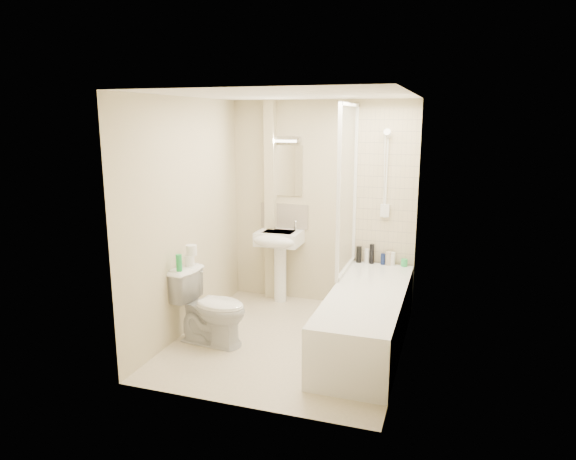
% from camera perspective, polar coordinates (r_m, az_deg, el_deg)
% --- Properties ---
extents(floor, '(2.50, 2.50, 0.00)m').
position_cam_1_polar(floor, '(5.27, 0.10, -12.24)').
color(floor, beige).
rests_on(floor, ground).
extents(wall_back, '(2.20, 0.02, 2.40)m').
position_cam_1_polar(wall_back, '(6.08, 3.76, 2.91)').
color(wall_back, beige).
rests_on(wall_back, ground).
extents(wall_left, '(0.02, 2.50, 2.40)m').
position_cam_1_polar(wall_left, '(5.33, -11.21, 1.37)').
color(wall_left, beige).
rests_on(wall_left, ground).
extents(wall_right, '(0.02, 2.50, 2.40)m').
position_cam_1_polar(wall_right, '(4.68, 13.01, -0.23)').
color(wall_right, beige).
rests_on(wall_right, ground).
extents(ceiling, '(2.20, 2.50, 0.02)m').
position_cam_1_polar(ceiling, '(4.80, 0.11, 14.81)').
color(ceiling, white).
rests_on(ceiling, wall_back).
extents(tile_back, '(0.70, 0.01, 1.75)m').
position_cam_1_polar(tile_back, '(5.89, 10.86, 4.63)').
color(tile_back, beige).
rests_on(tile_back, wall_back).
extents(tile_right, '(0.01, 2.10, 1.75)m').
position_cam_1_polar(tile_right, '(4.79, 13.17, 2.79)').
color(tile_right, beige).
rests_on(tile_right, wall_right).
extents(pipe_boxing, '(0.12, 0.12, 2.40)m').
position_cam_1_polar(pipe_boxing, '(6.20, -1.94, 3.12)').
color(pipe_boxing, beige).
rests_on(pipe_boxing, ground).
extents(splashback, '(0.60, 0.02, 0.30)m').
position_cam_1_polar(splashback, '(6.23, -0.42, 1.57)').
color(splashback, beige).
rests_on(splashback, wall_back).
extents(mirror, '(0.46, 0.01, 0.60)m').
position_cam_1_polar(mirror, '(6.15, -0.43, 6.61)').
color(mirror, white).
rests_on(mirror, wall_back).
extents(strip_light, '(0.42, 0.07, 0.07)m').
position_cam_1_polar(strip_light, '(6.10, -0.51, 10.05)').
color(strip_light, silver).
rests_on(strip_light, wall_back).
extents(bathtub, '(0.70, 2.10, 0.55)m').
position_cam_1_polar(bathtub, '(5.14, 8.74, -9.57)').
color(bathtub, white).
rests_on(bathtub, ground).
extents(shower_screen, '(0.04, 0.92, 1.80)m').
position_cam_1_polar(shower_screen, '(5.52, 6.66, 4.51)').
color(shower_screen, white).
rests_on(shower_screen, bathtub).
extents(shower_fixture, '(0.10, 0.16, 0.99)m').
position_cam_1_polar(shower_fixture, '(5.84, 10.84, 5.75)').
color(shower_fixture, white).
rests_on(shower_fixture, wall_back).
extents(pedestal_sink, '(0.52, 0.48, 1.00)m').
position_cam_1_polar(pedestal_sink, '(6.09, -1.09, -1.84)').
color(pedestal_sink, white).
rests_on(pedestal_sink, ground).
extents(bottle_black_a, '(0.06, 0.06, 0.19)m').
position_cam_1_polar(bottle_black_a, '(6.01, 7.88, -2.70)').
color(bottle_black_a, black).
rests_on(bottle_black_a, bathtub).
extents(bottle_white_a, '(0.05, 0.05, 0.17)m').
position_cam_1_polar(bottle_white_a, '(6.00, 8.77, -2.87)').
color(bottle_white_a, silver).
rests_on(bottle_white_a, bathtub).
extents(bottle_black_b, '(0.05, 0.05, 0.23)m').
position_cam_1_polar(bottle_black_b, '(5.98, 9.29, -2.63)').
color(bottle_black_b, black).
rests_on(bottle_black_b, bathtub).
extents(bottle_blue, '(0.05, 0.05, 0.13)m').
position_cam_1_polar(bottle_blue, '(5.98, 10.50, -3.19)').
color(bottle_blue, navy).
rests_on(bottle_blue, bathtub).
extents(bottle_cream, '(0.07, 0.07, 0.15)m').
position_cam_1_polar(bottle_cream, '(5.97, 11.12, -3.11)').
color(bottle_cream, '#C6B499').
rests_on(bottle_cream, bathtub).
extents(bottle_white_b, '(0.05, 0.05, 0.15)m').
position_cam_1_polar(bottle_white_b, '(5.96, 11.56, -3.15)').
color(bottle_white_b, white).
rests_on(bottle_white_b, bathtub).
extents(bottle_green, '(0.07, 0.07, 0.08)m').
position_cam_1_polar(bottle_green, '(5.96, 12.79, -3.56)').
color(bottle_green, '#33C65E').
rests_on(bottle_green, bathtub).
extents(toilet, '(0.57, 0.82, 0.75)m').
position_cam_1_polar(toilet, '(5.16, -8.54, -8.45)').
color(toilet, white).
rests_on(toilet, ground).
extents(toilet_roll_lower, '(0.10, 0.10, 0.11)m').
position_cam_1_polar(toilet_roll_lower, '(5.21, -10.89, -3.39)').
color(toilet_roll_lower, white).
rests_on(toilet_roll_lower, toilet).
extents(toilet_roll_upper, '(0.11, 0.11, 0.10)m').
position_cam_1_polar(toilet_roll_upper, '(5.20, -10.68, -2.22)').
color(toilet_roll_upper, white).
rests_on(toilet_roll_upper, toilet_roll_lower).
extents(green_bottle, '(0.06, 0.06, 0.17)m').
position_cam_1_polar(green_bottle, '(5.05, -12.02, -3.58)').
color(green_bottle, green).
rests_on(green_bottle, toilet).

